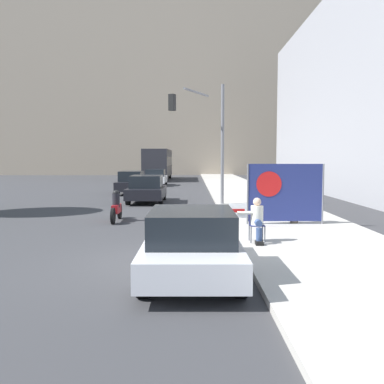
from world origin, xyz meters
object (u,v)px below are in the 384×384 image
(seated_protester, at_px, (255,218))
(car_on_road_midblock, at_px, (130,183))
(protest_banner, at_px, (283,192))
(car_on_road_nearest, at_px, (145,189))
(city_bus_on_road, at_px, (157,163))
(motorcycle_on_road, at_px, (115,208))
(car_on_road_distant, at_px, (154,177))
(pedestrian_behind, at_px, (263,195))
(jogger_on_sidewalk, at_px, (293,198))
(parked_car_curbside, at_px, (190,244))
(traffic_light_pole, at_px, (202,125))

(seated_protester, bearing_deg, car_on_road_midblock, 107.31)
(protest_banner, bearing_deg, car_on_road_nearest, 123.52)
(car_on_road_nearest, height_order, city_bus_on_road, city_bus_on_road)
(motorcycle_on_road, bearing_deg, car_on_road_nearest, 86.42)
(seated_protester, relative_size, car_on_road_distant, 0.29)
(pedestrian_behind, bearing_deg, car_on_road_nearest, 43.15)
(jogger_on_sidewalk, distance_m, car_on_road_distant, 23.37)
(parked_car_curbside, height_order, car_on_road_distant, car_on_road_distant)
(car_on_road_nearest, distance_m, city_bus_on_road, 23.77)
(seated_protester, distance_m, car_on_road_nearest, 12.43)
(parked_car_curbside, height_order, motorcycle_on_road, parked_car_curbside)
(parked_car_curbside, bearing_deg, car_on_road_distant, 96.29)
(car_on_road_midblock, bearing_deg, motorcycle_on_road, -84.65)
(seated_protester, xyz_separation_m, parked_car_curbside, (-1.75, -2.95, -0.09))
(protest_banner, distance_m, car_on_road_midblock, 15.96)
(traffic_light_pole, xyz_separation_m, car_on_road_midblock, (-4.63, 7.24, -3.33))
(seated_protester, xyz_separation_m, traffic_light_pole, (-1.18, 10.14, 3.30))
(car_on_road_distant, distance_m, motorcycle_on_road, 21.01)
(city_bus_on_road, bearing_deg, protest_banner, -77.94)
(car_on_road_midblock, bearing_deg, traffic_light_pole, -57.36)
(jogger_on_sidewalk, xyz_separation_m, protest_banner, (-0.39, -0.22, 0.20))
(motorcycle_on_road, bearing_deg, protest_banner, -14.62)
(traffic_light_pole, relative_size, motorcycle_on_road, 2.85)
(pedestrian_behind, xyz_separation_m, car_on_road_midblock, (-6.91, 12.20, -0.21))
(protest_banner, bearing_deg, car_on_road_midblock, 117.08)
(traffic_light_pole, bearing_deg, seated_protester, -83.35)
(pedestrian_behind, relative_size, parked_car_curbside, 0.39)
(pedestrian_behind, distance_m, car_on_road_nearest, 8.40)
(seated_protester, bearing_deg, motorcycle_on_road, 133.03)
(car_on_road_midblock, bearing_deg, jogger_on_sidewalk, -61.29)
(pedestrian_behind, distance_m, city_bus_on_road, 30.94)
(seated_protester, distance_m, car_on_road_midblock, 18.33)
(parked_car_curbside, height_order, city_bus_on_road, city_bus_on_road)
(jogger_on_sidewalk, height_order, car_on_road_distant, jogger_on_sidewalk)
(car_on_road_midblock, distance_m, car_on_road_distant, 8.44)
(traffic_light_pole, bearing_deg, protest_banner, -69.34)
(seated_protester, relative_size, pedestrian_behind, 0.74)
(jogger_on_sidewalk, xyz_separation_m, pedestrian_behind, (-0.75, 1.78, -0.07))
(pedestrian_behind, height_order, car_on_road_midblock, pedestrian_behind)
(motorcycle_on_road, bearing_deg, car_on_road_midblock, 95.35)
(protest_banner, distance_m, car_on_road_nearest, 10.24)
(jogger_on_sidewalk, distance_m, parked_car_curbside, 7.30)
(seated_protester, xyz_separation_m, jogger_on_sidewalk, (1.84, 3.40, 0.24))
(seated_protester, height_order, protest_banner, protest_banner)
(seated_protester, height_order, car_on_road_nearest, car_on_road_nearest)
(pedestrian_behind, height_order, traffic_light_pole, traffic_light_pole)
(car_on_road_nearest, relative_size, car_on_road_midblock, 0.97)
(seated_protester, distance_m, jogger_on_sidewalk, 3.87)
(seated_protester, bearing_deg, pedestrian_behind, 76.95)
(jogger_on_sidewalk, height_order, car_on_road_nearest, jogger_on_sidewalk)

